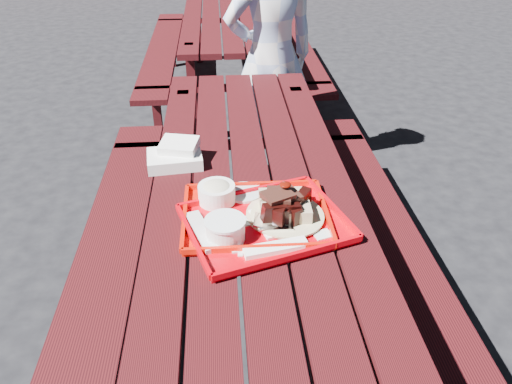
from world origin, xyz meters
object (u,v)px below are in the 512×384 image
picnic_table_near (253,227)px  person (271,59)px  picnic_table_far (229,33)px  far_tray (264,223)px  near_tray (255,206)px

picnic_table_near → person: bearing=81.3°
picnic_table_far → far_tray: size_ratio=4.06×
picnic_table_near → person: person is taller
far_tray → picnic_table_far: bearing=90.3°
near_tray → far_tray: 0.09m
person → near_tray: bearing=62.6°
picnic_table_near → picnic_table_far: same height
picnic_table_near → picnic_table_far: (0.00, 2.80, 0.00)m
picnic_table_far → near_tray: (-0.01, -2.98, 0.23)m
picnic_table_far → far_tray: (0.02, -3.07, 0.22)m
picnic_table_far → person: (0.20, -1.47, 0.23)m
picnic_table_far → near_tray: 2.99m
picnic_table_near → near_tray: size_ratio=4.95×
person → picnic_table_far: bearing=-101.7°
picnic_table_near → near_tray: bearing=-91.9°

